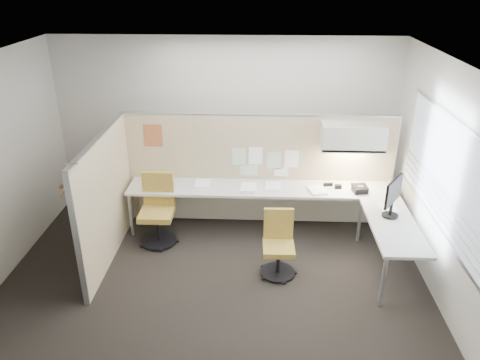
{
  "coord_description": "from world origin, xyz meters",
  "views": [
    {
      "loc": [
        0.56,
        -5.05,
        3.75
      ],
      "look_at": [
        0.3,
        0.8,
        1.06
      ],
      "focal_mm": 35.0,
      "sensor_mm": 36.0,
      "label": 1
    }
  ],
  "objects_px": {
    "desk": "(284,200)",
    "monitor": "(393,195)",
    "chair_left": "(158,211)",
    "chair_right": "(278,245)",
    "phone": "(360,189)"
  },
  "relations": [
    {
      "from": "chair_left",
      "to": "chair_right",
      "type": "bearing_deg",
      "value": -22.66
    },
    {
      "from": "chair_left",
      "to": "phone",
      "type": "bearing_deg",
      "value": 5.06
    },
    {
      "from": "monitor",
      "to": "desk",
      "type": "bearing_deg",
      "value": 97.83
    },
    {
      "from": "desk",
      "to": "phone",
      "type": "xyz_separation_m",
      "value": [
        1.1,
        0.05,
        0.18
      ]
    },
    {
      "from": "desk",
      "to": "monitor",
      "type": "distance_m",
      "value": 1.59
    },
    {
      "from": "chair_left",
      "to": "phone",
      "type": "height_order",
      "value": "chair_left"
    },
    {
      "from": "desk",
      "to": "chair_left",
      "type": "relative_size",
      "value": 3.9
    },
    {
      "from": "desk",
      "to": "chair_right",
      "type": "distance_m",
      "value": 0.96
    },
    {
      "from": "monitor",
      "to": "phone",
      "type": "xyz_separation_m",
      "value": [
        -0.27,
        0.72,
        -0.26
      ]
    },
    {
      "from": "phone",
      "to": "desk",
      "type": "bearing_deg",
      "value": 172.46
    },
    {
      "from": "chair_left",
      "to": "chair_right",
      "type": "height_order",
      "value": "chair_left"
    },
    {
      "from": "chair_right",
      "to": "phone",
      "type": "distance_m",
      "value": 1.6
    },
    {
      "from": "desk",
      "to": "monitor",
      "type": "xyz_separation_m",
      "value": [
        1.37,
        -0.67,
        0.44
      ]
    },
    {
      "from": "chair_right",
      "to": "phone",
      "type": "xyz_separation_m",
      "value": [
        1.2,
        0.99,
        0.37
      ]
    },
    {
      "from": "chair_right",
      "to": "phone",
      "type": "relative_size",
      "value": 3.66
    }
  ]
}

